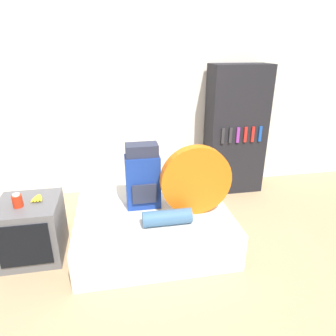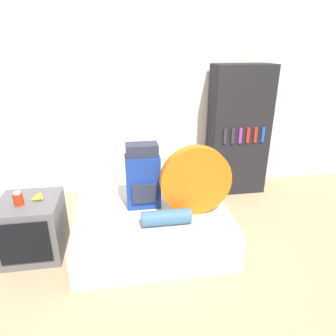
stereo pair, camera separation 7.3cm
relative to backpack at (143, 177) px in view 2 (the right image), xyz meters
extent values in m
plane|color=tan|center=(0.15, -0.69, -0.73)|extent=(16.00, 16.00, 0.00)
cube|color=white|center=(0.15, 1.29, 0.57)|extent=(8.00, 0.05, 2.60)
cube|color=silver|center=(0.08, -0.07, -0.53)|extent=(1.59, 1.36, 0.39)
cube|color=navy|center=(0.00, 0.00, -0.05)|extent=(0.35, 0.20, 0.57)
cube|color=#282D42|center=(0.00, 0.01, 0.30)|extent=(0.33, 0.19, 0.12)
cube|color=#282D42|center=(0.00, -0.11, -0.14)|extent=(0.25, 0.03, 0.21)
cylinder|color=orange|center=(0.51, -0.23, 0.02)|extent=(0.72, 0.11, 0.72)
cylinder|color=#3D668E|center=(0.18, -0.41, -0.26)|extent=(0.48, 0.15, 0.15)
cube|color=#5B5B60|center=(-1.14, -0.10, -0.43)|extent=(0.58, 0.58, 0.60)
cube|color=black|center=(-1.14, -0.40, -0.41)|extent=(0.47, 0.02, 0.43)
cylinder|color=red|center=(-1.20, -0.17, -0.07)|extent=(0.09, 0.09, 0.12)
cylinder|color=white|center=(-1.20, -0.17, -0.01)|extent=(0.06, 0.06, 0.02)
ellipsoid|color=yellow|center=(-1.07, -0.05, -0.11)|extent=(0.08, 0.17, 0.03)
ellipsoid|color=yellow|center=(-1.05, -0.05, -0.11)|extent=(0.05, 0.17, 0.03)
ellipsoid|color=yellow|center=(-1.04, -0.05, -0.11)|extent=(0.05, 0.17, 0.03)
ellipsoid|color=yellow|center=(-1.02, -0.05, -0.11)|extent=(0.08, 0.17, 0.03)
cube|color=black|center=(1.42, 1.00, 0.16)|extent=(0.80, 0.40, 1.79)
cube|color=#2D2D33|center=(1.16, 0.79, 0.16)|extent=(0.04, 0.02, 0.21)
cube|color=#2D2D33|center=(1.26, 0.79, 0.16)|extent=(0.04, 0.02, 0.21)
cube|color=purple|center=(1.37, 0.79, 0.16)|extent=(0.04, 0.02, 0.21)
cube|color=red|center=(1.48, 0.79, 0.16)|extent=(0.04, 0.02, 0.21)
cube|color=red|center=(1.58, 0.79, 0.16)|extent=(0.04, 0.02, 0.21)
cube|color=#194CB2|center=(1.69, 0.79, 0.16)|extent=(0.04, 0.02, 0.21)
camera|label=1|loc=(-0.26, -2.85, 1.28)|focal=32.00mm
camera|label=2|loc=(-0.19, -2.86, 1.28)|focal=32.00mm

